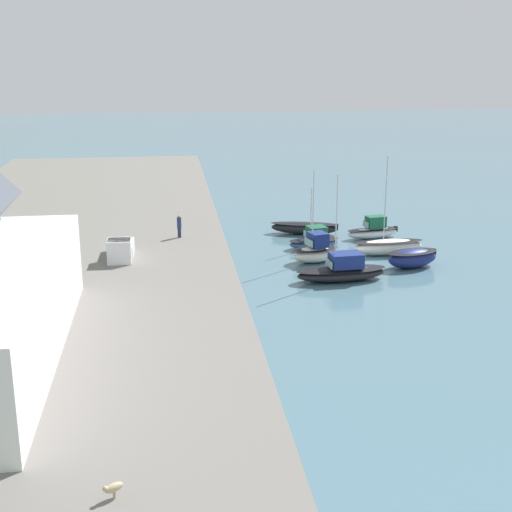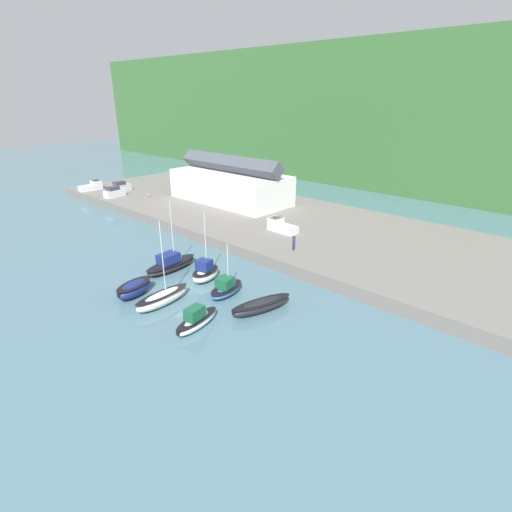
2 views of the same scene
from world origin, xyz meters
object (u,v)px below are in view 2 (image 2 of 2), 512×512
Objects in this scene: moored_boat_0 at (171,264)px; moored_boat_2 at (226,288)px; moored_boat_6 at (196,320)px; parked_car_0 at (114,192)px; moored_boat_4 at (134,289)px; moored_boat_3 at (261,306)px; moored_boat_1 at (205,272)px; pickup_truck_1 at (92,186)px; dog_on_quay at (149,195)px; person_on_quay at (294,242)px; parked_car_1 at (121,187)px; moored_boat_5 at (163,298)px; pickup_truck_0 at (281,226)px.

moored_boat_0 reaches higher than moored_boat_2.
parked_car_0 is (-48.51, 18.46, 1.71)m from moored_boat_6.
moored_boat_4 is 42.82m from parked_car_0.
moored_boat_1 is at bearing -170.70° from moored_boat_3.
pickup_truck_1 is 5.70× the size of dog_on_quay.
parked_car_0 is at bearing 154.72° from moored_boat_2.
parked_car_1 is at bearing 176.98° from person_on_quay.
pickup_truck_1 is 54.51m from person_on_quay.
moored_boat_2 is at bearing -166.51° from moored_boat_3.
dog_on_quay is at bearing 5.16° from parked_car_1.
moored_boat_2 is 7.01m from moored_boat_5.
moored_boat_4 is 24.94m from pickup_truck_0.
moored_boat_0 reaches higher than moored_boat_6.
moored_boat_3 is 3.39× the size of person_on_quay.
parked_car_0 is 5.28× the size of dog_on_quay.
moored_boat_6 is 19.79m from person_on_quay.
parked_car_1 is 0.89× the size of pickup_truck_0.
moored_boat_2 is at bearing -87.85° from person_on_quay.
pickup_truck_1 is 15.60m from dog_on_quay.
moored_boat_6 is at bearing -12.60° from moored_boat_4.
pickup_truck_0 reaches higher than dog_on_quay.
moored_boat_5 is 2.18× the size of parked_car_1.
moored_boat_6 is 2.67× the size of person_on_quay.
person_on_quay reaches higher than pickup_truck_0.
pickup_truck_1 is at bearing 160.32° from moored_boat_0.
parked_car_0 is (-38.35, 18.98, 1.64)m from moored_boat_4.
dog_on_quay is at bearing 30.67° from parked_car_0.
parked_car_1 is at bearing 94.12° from pickup_truck_0.
moored_boat_1 is at bearing -22.86° from parked_car_0.
moored_boat_1 is 3.89× the size of person_on_quay.
pickup_truck_1 is at bearing -178.99° from person_on_quay.
moored_boat_5 reaches higher than moored_boat_2.
moored_boat_5 is at bearing -30.96° from parked_car_0.
parked_car_1 is at bearing 128.44° from parked_car_0.
moored_boat_2 is 56.26m from pickup_truck_1.
moored_boat_6 reaches higher than moored_boat_3.
pickup_truck_0 is 8.11m from person_on_quay.
pickup_truck_0 is 1.00× the size of pickup_truck_1.
moored_boat_3 is 14.33m from person_on_quay.
moored_boat_6 is 1.36× the size of parked_car_1.
parked_car_1 reaches higher than pickup_truck_1.
parked_car_0 is (-45.58, 11.83, 1.76)m from moored_boat_2.
pickup_truck_1 is (-54.98, 11.81, 1.66)m from moored_boat_2.
moored_boat_1 is 10.57m from moored_boat_6.
parked_car_0 is 7.11m from dog_on_quay.
moored_boat_6 is at bearing -61.00° from dog_on_quay.
moored_boat_2 is at bearing -22.42° from parked_car_0.
parked_car_0 is at bearing 148.64° from moored_boat_6.
moored_boat_1 is at bearing -18.43° from parked_car_1.
moored_boat_0 is 2.00× the size of parked_car_0.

